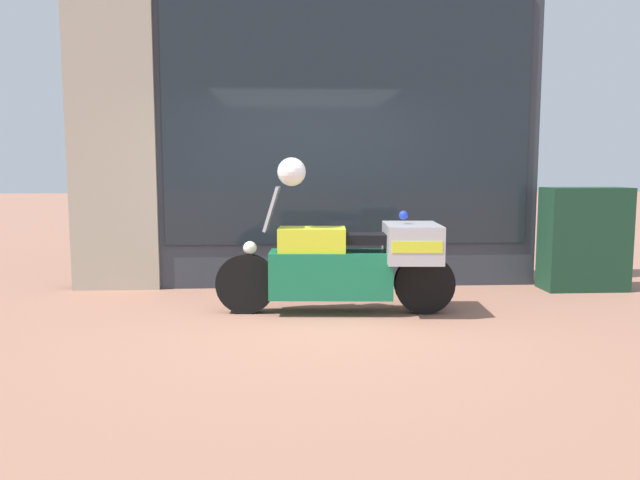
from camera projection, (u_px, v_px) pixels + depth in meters
ground_plane at (316, 323)px, 6.03m from camera, size 60.00×60.00×0.00m
shop_building at (272, 125)px, 7.75m from camera, size 5.77×0.55×4.03m
window_display at (343, 248)px, 8.01m from camera, size 4.27×0.30×1.95m
paramedic_motorcycle at (353, 261)px, 6.38m from camera, size 2.46×0.80×1.31m
utility_cabinet at (584, 239)px, 7.61m from camera, size 1.00×0.47×1.25m
white_helmet at (292, 172)px, 6.28m from camera, size 0.29×0.29×0.29m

